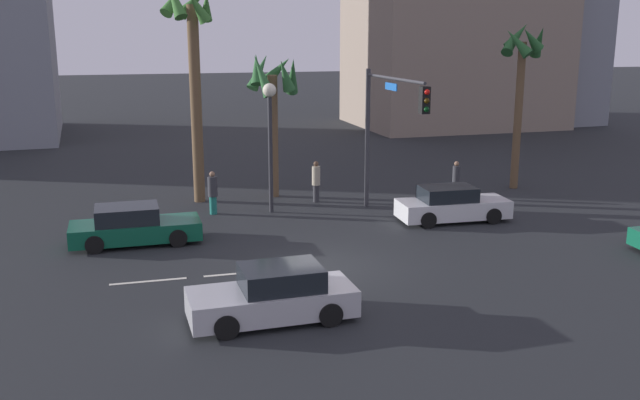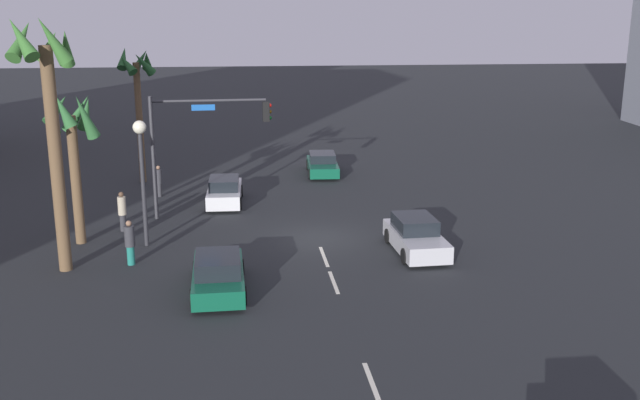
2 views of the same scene
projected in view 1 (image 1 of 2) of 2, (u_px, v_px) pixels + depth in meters
The scene contains 14 objects.
ground_plane at pixel (321, 266), 22.94m from camera, with size 220.00×220.00×0.00m, color #232628.
lane_stripe_2 at pixel (148, 281), 21.56m from camera, with size 2.30×0.14×0.01m, color silver.
lane_stripe_3 at pixel (243, 273), 22.30m from camera, with size 2.49×0.14×0.01m, color silver.
car_2 at pixel (133, 226), 25.27m from camera, with size 4.59×1.96×1.40m.
car_3 at pixel (274, 296), 18.56m from camera, with size 4.42×2.00×1.46m.
car_4 at pixel (452, 205), 28.31m from camera, with size 4.48×1.92×1.42m.
traffic_signal at pixel (386, 118), 28.07m from camera, with size 0.50×5.77×5.92m.
streetlamp at pixel (270, 121), 28.93m from camera, with size 0.56×0.56×5.39m.
pedestrian_0 at pixel (213, 192), 29.31m from camera, with size 0.54×0.54×1.81m.
pedestrian_1 at pixel (316, 181), 31.41m from camera, with size 0.51×0.51×1.84m.
pedestrian_2 at pixel (456, 179), 32.05m from camera, with size 0.45×0.45×1.72m.
palm_tree_0 at pixel (192, 49), 30.22m from camera, with size 2.54×2.59×9.66m.
palm_tree_1 at pixel (522, 65), 33.05m from camera, with size 2.39×2.29×7.94m.
palm_tree_2 at pixel (273, 89), 31.55m from camera, with size 2.54×2.68×6.56m.
Camera 1 is at (-5.71, -21.05, 7.45)m, focal length 39.67 mm.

